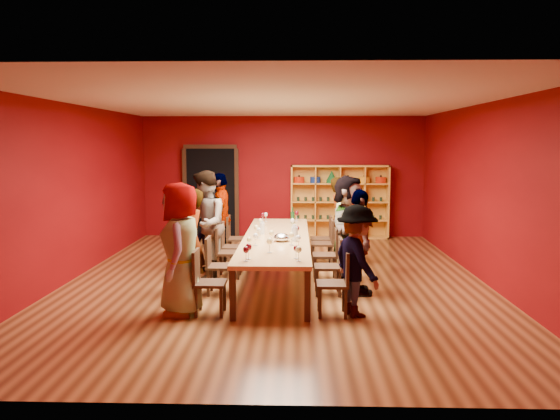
# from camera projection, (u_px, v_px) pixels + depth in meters

# --- Properties ---
(room_shell) EXTENTS (7.10, 9.10, 3.04)m
(room_shell) POSITION_uv_depth(u_px,v_px,m) (276.00, 193.00, 9.15)
(room_shell) COLOR brown
(room_shell) RESTS_ON ground
(tasting_table) EXTENTS (1.10, 4.50, 0.75)m
(tasting_table) POSITION_uv_depth(u_px,v_px,m) (276.00, 240.00, 9.25)
(tasting_table) COLOR tan
(tasting_table) RESTS_ON ground
(doorway) EXTENTS (1.40, 0.17, 2.30)m
(doorway) POSITION_uv_depth(u_px,v_px,m) (211.00, 192.00, 13.65)
(doorway) COLOR black
(doorway) RESTS_ON ground
(shelving_unit) EXTENTS (2.40, 0.40, 1.80)m
(shelving_unit) POSITION_uv_depth(u_px,v_px,m) (339.00, 198.00, 13.46)
(shelving_unit) COLOR gold
(shelving_unit) RESTS_ON ground
(chair_person_left_0) EXTENTS (0.42, 0.42, 0.89)m
(chair_person_left_0) POSITION_uv_depth(u_px,v_px,m) (204.00, 279.00, 7.42)
(chair_person_left_0) COLOR black
(chair_person_left_0) RESTS_ON ground
(person_left_0) EXTENTS (0.57, 0.93, 1.81)m
(person_left_0) POSITION_uv_depth(u_px,v_px,m) (181.00, 249.00, 7.38)
(person_left_0) COLOR #515056
(person_left_0) RESTS_ON ground
(chair_person_left_1) EXTENTS (0.42, 0.42, 0.89)m
(chair_person_left_1) POSITION_uv_depth(u_px,v_px,m) (215.00, 262.00, 8.43)
(chair_person_left_1) COLOR black
(chair_person_left_1) RESTS_ON ground
(person_left_1) EXTENTS (0.49, 0.64, 1.63)m
(person_left_1) POSITION_uv_depth(u_px,v_px,m) (191.00, 242.00, 8.40)
(person_left_1) COLOR pink
(person_left_1) RESTS_ON ground
(chair_person_left_2) EXTENTS (0.42, 0.42, 0.89)m
(chair_person_left_2) POSITION_uv_depth(u_px,v_px,m) (225.00, 249.00, 9.49)
(chair_person_left_2) COLOR black
(chair_person_left_2) RESTS_ON ground
(person_left_2) EXTENTS (0.60, 0.96, 1.86)m
(person_left_2) POSITION_uv_depth(u_px,v_px,m) (205.00, 224.00, 9.45)
(person_left_2) COLOR #567DB1
(person_left_2) RESTS_ON ground
(chair_person_left_3) EXTENTS (0.42, 0.42, 0.89)m
(chair_person_left_3) POSITION_uv_depth(u_px,v_px,m) (228.00, 244.00, 10.01)
(chair_person_left_3) COLOR black
(chair_person_left_3) RESTS_ON ground
(person_left_3) EXTENTS (0.51, 1.02, 1.52)m
(person_left_3) POSITION_uv_depth(u_px,v_px,m) (205.00, 229.00, 9.99)
(person_left_3) COLOR silver
(person_left_3) RESTS_ON ground
(chair_person_left_4) EXTENTS (0.42, 0.42, 0.89)m
(chair_person_left_4) POSITION_uv_depth(u_px,v_px,m) (234.00, 236.00, 10.90)
(chair_person_left_4) COLOR black
(chair_person_left_4) RESTS_ON ground
(person_left_4) EXTENTS (0.55, 1.06, 1.75)m
(person_left_4) POSITION_uv_depth(u_px,v_px,m) (220.00, 217.00, 10.86)
(person_left_4) COLOR #161F3C
(person_left_4) RESTS_ON ground
(chair_person_right_0) EXTENTS (0.42, 0.42, 0.89)m
(chair_person_right_0) POSITION_uv_depth(u_px,v_px,m) (338.00, 279.00, 7.37)
(chair_person_right_0) COLOR black
(chair_person_right_0) RESTS_ON ground
(person_right_0) EXTENTS (0.75, 1.06, 1.51)m
(person_right_0) POSITION_uv_depth(u_px,v_px,m) (357.00, 261.00, 7.33)
(person_right_0) COLOR #5985B8
(person_right_0) RESTS_ON ground
(chair_person_right_1) EXTENTS (0.42, 0.42, 0.89)m
(chair_person_right_1) POSITION_uv_depth(u_px,v_px,m) (333.00, 263.00, 8.40)
(chair_person_right_1) COLOR black
(chair_person_right_1) RESTS_ON ground
(person_right_1) EXTENTS (0.56, 1.01, 1.63)m
(person_right_1) POSITION_uv_depth(u_px,v_px,m) (359.00, 243.00, 8.34)
(person_right_1) COLOR beige
(person_right_1) RESTS_ON ground
(chair_person_right_2) EXTENTS (0.42, 0.42, 0.89)m
(chair_person_right_2) POSITION_uv_depth(u_px,v_px,m) (330.00, 252.00, 9.28)
(chair_person_right_2) COLOR black
(chair_person_right_2) RESTS_ON ground
(person_right_2) EXTENTS (1.06, 1.72, 1.80)m
(person_right_2) POSITION_uv_depth(u_px,v_px,m) (348.00, 228.00, 9.22)
(person_right_2) COLOR #515156
(person_right_2) RESTS_ON ground
(chair_person_right_3) EXTENTS (0.42, 0.42, 0.89)m
(chair_person_right_3) POSITION_uv_depth(u_px,v_px,m) (326.00, 240.00, 10.35)
(chair_person_right_3) COLOR black
(chair_person_right_3) RESTS_ON ground
(person_right_3) EXTENTS (0.62, 0.90, 1.69)m
(person_right_3) POSITION_uv_depth(u_px,v_px,m) (347.00, 222.00, 10.30)
(person_right_3) COLOR silver
(person_right_3) RESTS_ON ground
(chair_person_right_4) EXTENTS (0.42, 0.42, 0.89)m
(chair_person_right_4) POSITION_uv_depth(u_px,v_px,m) (325.00, 236.00, 10.89)
(chair_person_right_4) COLOR black
(chair_person_right_4) RESTS_ON ground
(person_right_4) EXTENTS (0.45, 0.61, 1.66)m
(person_right_4) POSITION_uv_depth(u_px,v_px,m) (340.00, 219.00, 10.84)
(person_right_4) COLOR beige
(person_right_4) RESTS_ON ground
(wine_glass_0) EXTENTS (0.09, 0.09, 0.21)m
(wine_glass_0) POSITION_uv_depth(u_px,v_px,m) (297.00, 214.00, 11.12)
(wine_glass_0) COLOR silver
(wine_glass_0) RESTS_ON tasting_table
(wine_glass_1) EXTENTS (0.07, 0.07, 0.18)m
(wine_glass_1) POSITION_uv_depth(u_px,v_px,m) (266.00, 215.00, 11.06)
(wine_glass_1) COLOR silver
(wine_glass_1) RESTS_ON tasting_table
(wine_glass_2) EXTENTS (0.08, 0.08, 0.20)m
(wine_glass_2) POSITION_uv_depth(u_px,v_px,m) (271.00, 233.00, 8.71)
(wine_glass_2) COLOR silver
(wine_glass_2) RESTS_ON tasting_table
(wine_glass_3) EXTENTS (0.09, 0.09, 0.22)m
(wine_glass_3) POSITION_uv_depth(u_px,v_px,m) (249.00, 248.00, 7.44)
(wine_glass_3) COLOR silver
(wine_glass_3) RESTS_ON tasting_table
(wine_glass_4) EXTENTS (0.08, 0.08, 0.21)m
(wine_glass_4) POSITION_uv_depth(u_px,v_px,m) (291.00, 236.00, 8.47)
(wine_glass_4) COLOR silver
(wine_glass_4) RESTS_ON tasting_table
(wine_glass_5) EXTENTS (0.07, 0.07, 0.18)m
(wine_glass_5) POSITION_uv_depth(u_px,v_px,m) (259.00, 230.00, 9.10)
(wine_glass_5) COLOR silver
(wine_glass_5) RESTS_ON tasting_table
(wine_glass_6) EXTENTS (0.07, 0.07, 0.19)m
(wine_glass_6) POSITION_uv_depth(u_px,v_px,m) (260.00, 221.00, 10.21)
(wine_glass_6) COLOR silver
(wine_glass_6) RESTS_ON tasting_table
(wine_glass_7) EXTENTS (0.08, 0.08, 0.20)m
(wine_glass_7) POSITION_uv_depth(u_px,v_px,m) (256.00, 236.00, 8.44)
(wine_glass_7) COLOR silver
(wine_glass_7) RESTS_ON tasting_table
(wine_glass_8) EXTENTS (0.08, 0.08, 0.20)m
(wine_glass_8) POSITION_uv_depth(u_px,v_px,m) (260.00, 222.00, 10.06)
(wine_glass_8) COLOR silver
(wine_glass_8) RESTS_ON tasting_table
(wine_glass_9) EXTENTS (0.08, 0.08, 0.21)m
(wine_glass_9) POSITION_uv_depth(u_px,v_px,m) (246.00, 250.00, 7.30)
(wine_glass_9) COLOR silver
(wine_glass_9) RESTS_ON tasting_table
(wine_glass_10) EXTENTS (0.07, 0.07, 0.18)m
(wine_glass_10) POSITION_uv_depth(u_px,v_px,m) (249.00, 240.00, 8.18)
(wine_glass_10) COLOR silver
(wine_glass_10) RESTS_ON tasting_table
(wine_glass_11) EXTENTS (0.08, 0.08, 0.20)m
(wine_glass_11) POSITION_uv_depth(u_px,v_px,m) (256.00, 228.00, 9.28)
(wine_glass_11) COLOR silver
(wine_glass_11) RESTS_ON tasting_table
(wine_glass_12) EXTENTS (0.08, 0.08, 0.19)m
(wine_glass_12) POSITION_uv_depth(u_px,v_px,m) (298.00, 238.00, 8.32)
(wine_glass_12) COLOR silver
(wine_glass_12) RESTS_ON tasting_table
(wine_glass_13) EXTENTS (0.09, 0.09, 0.22)m
(wine_glass_13) POSITION_uv_depth(u_px,v_px,m) (270.00, 242.00, 7.87)
(wine_glass_13) COLOR silver
(wine_glass_13) RESTS_ON tasting_table
(wine_glass_14) EXTENTS (0.08, 0.08, 0.21)m
(wine_glass_14) POSITION_uv_depth(u_px,v_px,m) (299.00, 250.00, 7.30)
(wine_glass_14) COLOR silver
(wine_glass_14) RESTS_ON tasting_table
(wine_glass_15) EXTENTS (0.08, 0.08, 0.19)m
(wine_glass_15) POSITION_uv_depth(u_px,v_px,m) (292.00, 221.00, 10.16)
(wine_glass_15) COLOR silver
(wine_glass_15) RESTS_ON tasting_table
(wine_glass_16) EXTENTS (0.08, 0.08, 0.19)m
(wine_glass_16) POSITION_uv_depth(u_px,v_px,m) (296.00, 249.00, 7.47)
(wine_glass_16) COLOR silver
(wine_glass_16) RESTS_ON tasting_table
(wine_glass_17) EXTENTS (0.07, 0.07, 0.19)m
(wine_glass_17) POSITION_uv_depth(u_px,v_px,m) (297.00, 229.00, 9.24)
(wine_glass_17) COLOR silver
(wine_glass_17) RESTS_ON tasting_table
(wine_glass_18) EXTENTS (0.08, 0.08, 0.20)m
(wine_glass_18) POSITION_uv_depth(u_px,v_px,m) (263.00, 215.00, 10.91)
(wine_glass_18) COLOR silver
(wine_glass_18) RESTS_ON tasting_table
(wine_glass_19) EXTENTS (0.08, 0.08, 0.20)m
(wine_glass_19) POSITION_uv_depth(u_px,v_px,m) (296.00, 230.00, 9.11)
(wine_glass_19) COLOR silver
(wine_glass_19) RESTS_ON tasting_table
(spittoon_bowl) EXTENTS (0.26, 0.26, 0.14)m
(spittoon_bowl) POSITION_uv_depth(u_px,v_px,m) (282.00, 238.00, 8.81)
(spittoon_bowl) COLOR silver
(spittoon_bowl) RESTS_ON tasting_table
(carafe_a) EXTENTS (0.11, 0.11, 0.23)m
(carafe_a) POSITION_uv_depth(u_px,v_px,m) (262.00, 228.00, 9.49)
(carafe_a) COLOR silver
(carafe_a) RESTS_ON tasting_table
(carafe_b) EXTENTS (0.13, 0.13, 0.27)m
(carafe_b) POSITION_uv_depth(u_px,v_px,m) (295.00, 234.00, 8.82)
(carafe_b) COLOR silver
(carafe_b) RESTS_ON tasting_table
(wine_bottle) EXTENTS (0.09, 0.09, 0.32)m
(wine_bottle) POSITION_uv_depth(u_px,v_px,m) (293.00, 217.00, 10.85)
(wine_bottle) COLOR #123315
(wine_bottle) RESTS_ON tasting_table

